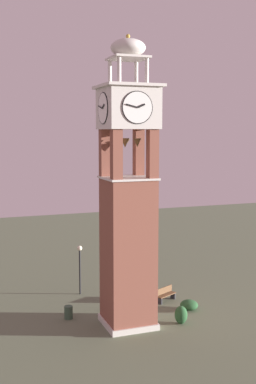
{
  "coord_description": "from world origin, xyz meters",
  "views": [
    {
      "loc": [
        -25.91,
        9.53,
        11.42
      ],
      "look_at": [
        0.0,
        0.0,
        8.0
      ],
      "focal_mm": 45.05,
      "sensor_mm": 36.0,
      "label": 1
    }
  ],
  "objects_px": {
    "lamp_post": "(80,260)",
    "trash_bin": "(69,312)",
    "clock_tower": "(128,208)",
    "park_bench": "(166,294)"
  },
  "relations": [
    {
      "from": "lamp_post",
      "to": "clock_tower",
      "type": "bearing_deg",
      "value": -168.39
    },
    {
      "from": "trash_bin",
      "to": "clock_tower",
      "type": "bearing_deg",
      "value": -124.32
    },
    {
      "from": "clock_tower",
      "to": "lamp_post",
      "type": "relative_size",
      "value": 4.8
    },
    {
      "from": "park_bench",
      "to": "trash_bin",
      "type": "relative_size",
      "value": 2.04
    },
    {
      "from": "clock_tower",
      "to": "trash_bin",
      "type": "relative_size",
      "value": 21.07
    },
    {
      "from": "clock_tower",
      "to": "lamp_post",
      "type": "xyz_separation_m",
      "value": [
        6.34,
        1.3,
        -4.58
      ]
    },
    {
      "from": "park_bench",
      "to": "clock_tower",
      "type": "bearing_deg",
      "value": 127.55
    },
    {
      "from": "lamp_post",
      "to": "trash_bin",
      "type": "height_order",
      "value": "lamp_post"
    },
    {
      "from": "lamp_post",
      "to": "trash_bin",
      "type": "xyz_separation_m",
      "value": [
        -4.2,
        1.83,
        -2.06
      ]
    },
    {
      "from": "lamp_post",
      "to": "trash_bin",
      "type": "relative_size",
      "value": 4.39
    }
  ]
}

